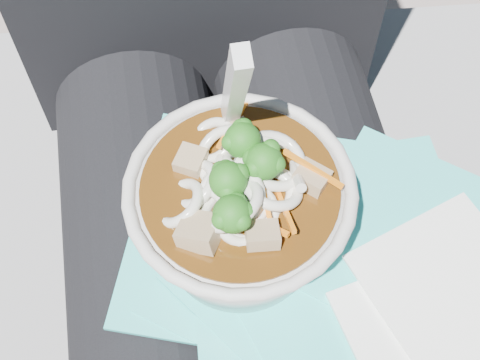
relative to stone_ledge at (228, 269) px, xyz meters
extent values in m
cube|color=gray|center=(0.00, 0.00, 0.00)|extent=(1.04, 0.59, 0.42)
cylinder|color=black|center=(-0.08, -0.15, 0.29)|extent=(0.15, 0.48, 0.15)
cylinder|color=black|center=(0.08, -0.15, 0.29)|extent=(0.15, 0.48, 0.15)
cube|color=#31CDC7|center=(0.08, -0.17, 0.37)|extent=(0.25, 0.25, 0.00)
cube|color=#31CDC7|center=(0.01, -0.12, 0.37)|extent=(0.25, 0.25, 0.00)
cube|color=#31CDC7|center=(0.01, -0.16, 0.37)|extent=(0.21, 0.21, 0.00)
cube|color=#31CDC7|center=(0.12, -0.21, 0.37)|extent=(0.20, 0.19, 0.00)
cube|color=#31CDC7|center=(0.08, -0.13, 0.37)|extent=(0.16, 0.14, 0.00)
cube|color=#31CDC7|center=(0.02, -0.17, 0.37)|extent=(0.14, 0.17, 0.00)
cube|color=#31CDC7|center=(0.05, -0.17, 0.38)|extent=(0.25, 0.25, 0.00)
cube|color=#31CDC7|center=(0.07, -0.21, 0.38)|extent=(0.18, 0.15, 0.00)
cube|color=#31CDC7|center=(0.12, -0.16, 0.38)|extent=(0.21, 0.21, 0.00)
cube|color=white|center=(0.13, -0.25, 0.38)|extent=(0.17, 0.17, 0.00)
cube|color=white|center=(0.13, -0.20, 0.39)|extent=(0.14, 0.14, 0.00)
torus|color=silver|center=(-0.01, -0.14, 0.46)|extent=(0.15, 0.15, 0.01)
cylinder|color=#402309|center=(-0.01, -0.14, 0.46)|extent=(0.13, 0.13, 0.01)
torus|color=silver|center=(-0.01, -0.13, 0.46)|extent=(0.06, 0.06, 0.03)
torus|color=silver|center=(-0.02, -0.15, 0.47)|extent=(0.06, 0.06, 0.04)
torus|color=silver|center=(-0.02, -0.10, 0.47)|extent=(0.04, 0.04, 0.02)
torus|color=silver|center=(0.01, -0.14, 0.47)|extent=(0.05, 0.05, 0.03)
torus|color=silver|center=(-0.02, -0.15, 0.47)|extent=(0.06, 0.06, 0.03)
torus|color=silver|center=(-0.05, -0.14, 0.46)|extent=(0.04, 0.04, 0.03)
torus|color=silver|center=(0.00, -0.12, 0.47)|extent=(0.06, 0.06, 0.03)
torus|color=silver|center=(0.00, -0.12, 0.47)|extent=(0.04, 0.04, 0.03)
torus|color=silver|center=(-0.01, -0.16, 0.47)|extent=(0.05, 0.04, 0.03)
torus|color=silver|center=(0.02, -0.12, 0.47)|extent=(0.05, 0.05, 0.02)
torus|color=silver|center=(-0.04, -0.13, 0.47)|extent=(0.05, 0.05, 0.03)
torus|color=silver|center=(-0.01, -0.16, 0.47)|extent=(0.05, 0.05, 0.02)
torus|color=silver|center=(0.01, -0.14, 0.47)|extent=(0.05, 0.05, 0.02)
torus|color=silver|center=(-0.01, -0.12, 0.47)|extent=(0.05, 0.05, 0.03)
cylinder|color=silver|center=(0.03, -0.14, 0.47)|extent=(0.01, 0.03, 0.02)
cylinder|color=silver|center=(-0.01, -0.15, 0.47)|extent=(0.04, 0.03, 0.01)
cylinder|color=silver|center=(0.02, -0.11, 0.47)|extent=(0.03, 0.01, 0.02)
cylinder|color=silver|center=(0.00, -0.12, 0.47)|extent=(0.01, 0.04, 0.01)
cylinder|color=silver|center=(0.00, -0.13, 0.47)|extent=(0.03, 0.02, 0.02)
cylinder|color=#73994A|center=(0.01, -0.13, 0.47)|extent=(0.01, 0.01, 0.01)
sphere|color=#155814|center=(0.01, -0.13, 0.48)|extent=(0.02, 0.02, 0.02)
sphere|color=#155814|center=(0.01, -0.12, 0.49)|extent=(0.01, 0.01, 0.01)
sphere|color=#155814|center=(0.00, -0.14, 0.48)|extent=(0.01, 0.01, 0.01)
sphere|color=#155814|center=(0.02, -0.13, 0.48)|extent=(0.01, 0.01, 0.01)
sphere|color=#155814|center=(0.00, -0.13, 0.48)|extent=(0.01, 0.01, 0.01)
cylinder|color=#73994A|center=(0.00, -0.11, 0.47)|extent=(0.01, 0.01, 0.01)
sphere|color=#155814|center=(0.00, -0.11, 0.48)|extent=(0.02, 0.02, 0.02)
sphere|color=#155814|center=(0.00, -0.10, 0.49)|extent=(0.01, 0.01, 0.01)
sphere|color=#155814|center=(0.00, -0.10, 0.49)|extent=(0.01, 0.01, 0.01)
sphere|color=#155814|center=(0.00, -0.10, 0.49)|extent=(0.01, 0.01, 0.01)
sphere|color=#155814|center=(-0.01, -0.11, 0.48)|extent=(0.01, 0.01, 0.01)
cylinder|color=#73994A|center=(-0.02, -0.14, 0.47)|extent=(0.01, 0.01, 0.01)
sphere|color=#155814|center=(-0.02, -0.14, 0.48)|extent=(0.02, 0.02, 0.02)
sphere|color=#155814|center=(-0.01, -0.14, 0.49)|extent=(0.01, 0.01, 0.01)
sphere|color=#155814|center=(-0.02, -0.13, 0.48)|extent=(0.01, 0.01, 0.01)
sphere|color=#155814|center=(-0.02, -0.15, 0.48)|extent=(0.01, 0.01, 0.01)
sphere|color=#155814|center=(-0.02, -0.13, 0.48)|extent=(0.01, 0.01, 0.01)
cylinder|color=#73994A|center=(-0.02, -0.16, 0.47)|extent=(0.01, 0.01, 0.01)
sphere|color=#155814|center=(-0.02, -0.16, 0.48)|extent=(0.02, 0.02, 0.02)
sphere|color=#155814|center=(-0.01, -0.16, 0.48)|extent=(0.01, 0.01, 0.01)
sphere|color=#155814|center=(-0.02, -0.17, 0.48)|extent=(0.01, 0.01, 0.01)
sphere|color=#155814|center=(-0.01, -0.17, 0.49)|extent=(0.01, 0.01, 0.01)
sphere|color=#155814|center=(-0.01, -0.16, 0.48)|extent=(0.01, 0.01, 0.01)
cube|color=orange|center=(0.00, -0.09, 0.47)|extent=(0.03, 0.04, 0.02)
cube|color=orange|center=(0.00, -0.16, 0.47)|extent=(0.03, 0.03, 0.01)
cube|color=orange|center=(0.04, -0.14, 0.47)|extent=(0.03, 0.03, 0.01)
cube|color=orange|center=(-0.02, -0.16, 0.47)|extent=(0.03, 0.03, 0.01)
cube|color=orange|center=(0.01, -0.15, 0.47)|extent=(0.00, 0.05, 0.01)
cube|color=orange|center=(0.02, -0.16, 0.47)|extent=(0.01, 0.05, 0.02)
cube|color=#9A7957|center=(0.04, -0.14, 0.47)|extent=(0.03, 0.03, 0.01)
cube|color=#9A7957|center=(0.00, -0.10, 0.47)|extent=(0.02, 0.02, 0.02)
cube|color=#9A7957|center=(-0.04, -0.11, 0.47)|extent=(0.03, 0.03, 0.01)
cube|color=#9A7957|center=(-0.04, -0.16, 0.47)|extent=(0.03, 0.03, 0.02)
cube|color=#9A7957|center=(0.00, -0.17, 0.47)|extent=(0.02, 0.02, 0.01)
ellipsoid|color=white|center=(-0.01, -0.15, 0.47)|extent=(0.03, 0.04, 0.01)
cube|color=white|center=(-0.01, -0.10, 0.52)|extent=(0.01, 0.06, 0.13)
camera|label=1|loc=(-0.05, -0.34, 0.84)|focal=50.00mm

